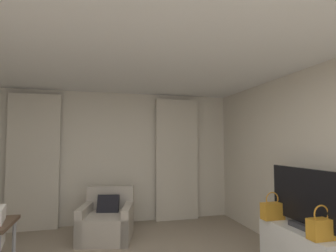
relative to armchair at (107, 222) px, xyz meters
name	(u,v)px	position (x,y,z in m)	size (l,w,h in m)	color
wall_window	(110,157)	(0.07, 0.89, 1.02)	(5.12, 0.06, 2.60)	beige
ceiling	(125,33)	(0.07, -2.14, 2.35)	(5.12, 6.12, 0.06)	white
curtain_left_panel	(33,161)	(-1.31, 0.76, 0.97)	(0.90, 0.06, 2.50)	beige
curtain_right_panel	(177,159)	(1.44, 0.76, 0.97)	(0.90, 0.06, 2.50)	beige
armchair	(107,222)	(0.00, 0.00, 0.00)	(0.98, 0.99, 0.82)	#B2A899
tv_console	(304,251)	(2.28, -1.84, 0.00)	(0.48, 1.15, 0.54)	white
tv_flatscreen	(304,199)	(2.28, -1.86, 0.62)	(0.20, 1.09, 0.73)	#333338
handbag_primary	(272,210)	(2.15, -1.42, 0.39)	(0.30, 0.14, 0.37)	orange
handbag_secondary	(322,228)	(2.18, -2.22, 0.39)	(0.30, 0.14, 0.37)	orange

